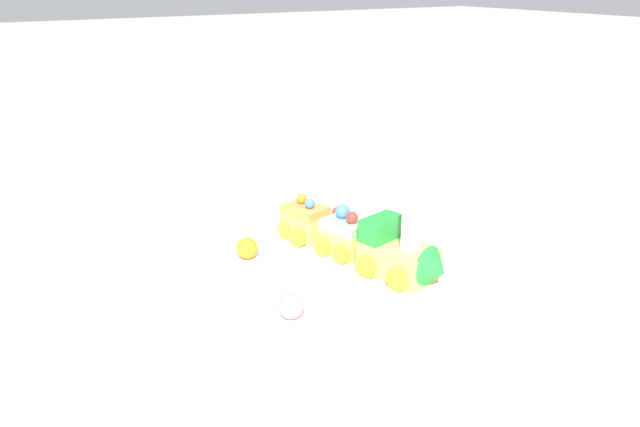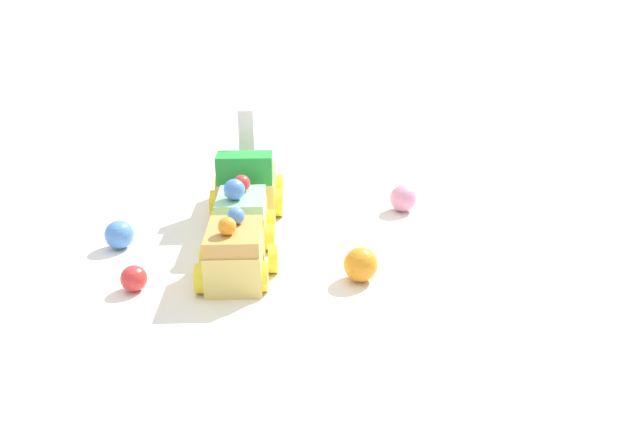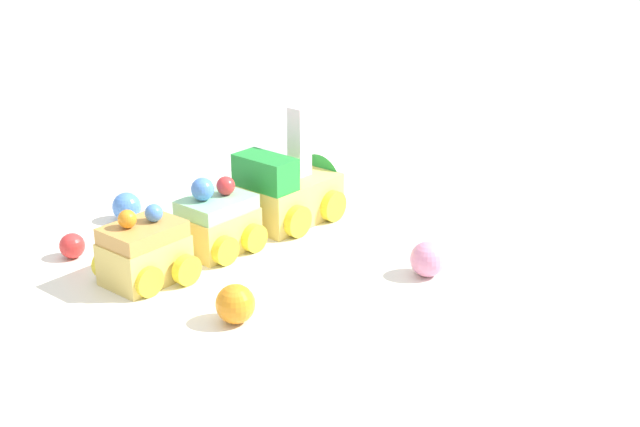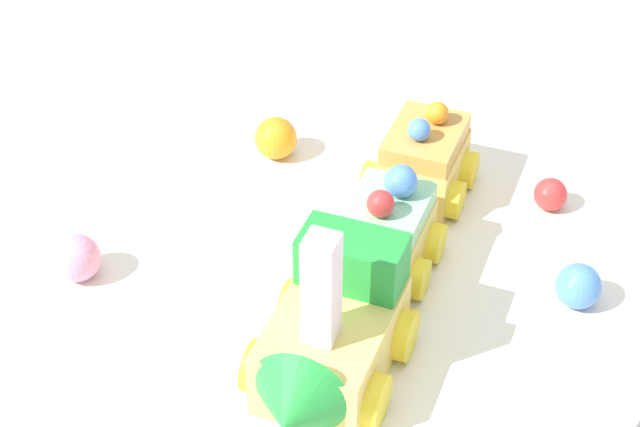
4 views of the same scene
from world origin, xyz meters
TOP-DOWN VIEW (x-y plane):
  - ground_plane at (0.00, 0.00)m, footprint 10.00×10.00m
  - display_board at (0.00, 0.00)m, footprint 0.83×0.43m
  - cake_train_locomotive at (0.06, 0.07)m, footprint 0.12×0.09m
  - cake_car_mint at (-0.04, 0.04)m, footprint 0.07×0.07m
  - cake_car_caramel at (-0.11, 0.03)m, footprint 0.07×0.07m
  - gumball_orange at (-0.09, -0.08)m, footprint 0.03×0.03m
  - gumball_pink at (0.07, -0.10)m, footprint 0.03×0.03m
  - gumball_blue at (-0.07, 0.15)m, footprint 0.03×0.03m
  - gumball_red at (-0.14, 0.10)m, footprint 0.02×0.02m

SIDE VIEW (x-z plane):
  - ground_plane at x=0.00m, z-range 0.00..0.00m
  - display_board at x=0.00m, z-range 0.00..0.01m
  - gumball_red at x=-0.14m, z-range 0.01..0.03m
  - gumball_blue at x=-0.07m, z-range 0.01..0.04m
  - gumball_pink at x=0.07m, z-range 0.01..0.04m
  - gumball_orange at x=-0.09m, z-range 0.01..0.04m
  - cake_car_caramel at x=-0.11m, z-range 0.00..0.07m
  - cake_car_mint at x=-0.04m, z-range 0.00..0.07m
  - cake_train_locomotive at x=0.06m, z-range -0.01..0.09m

